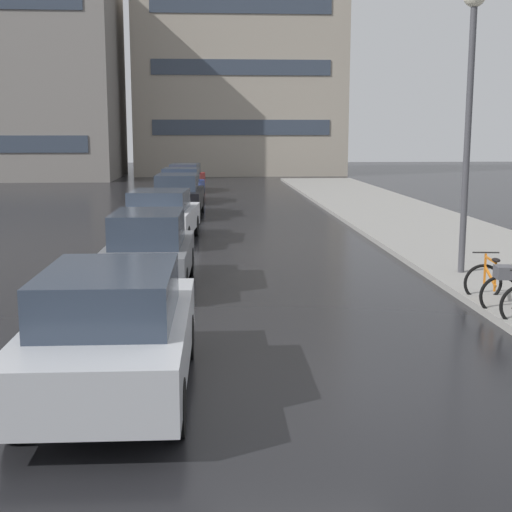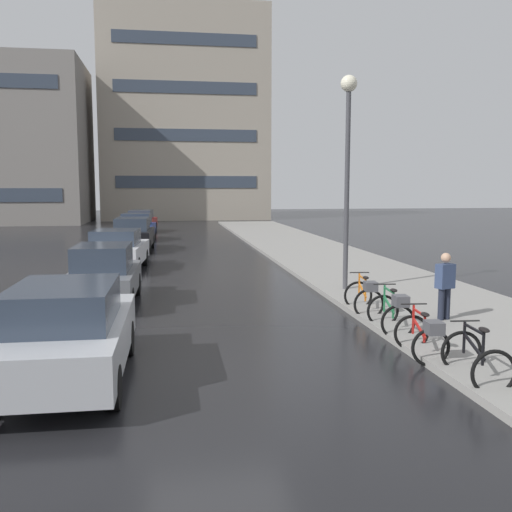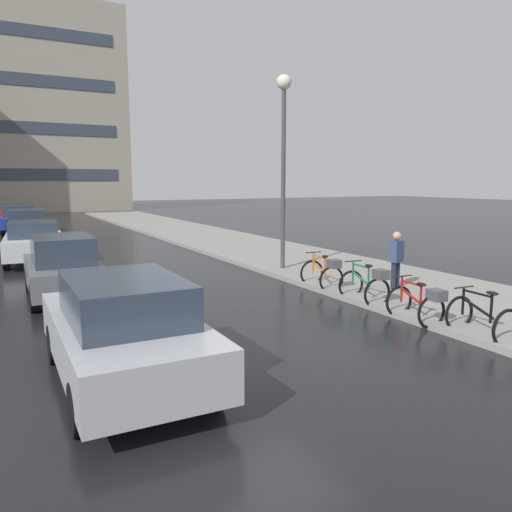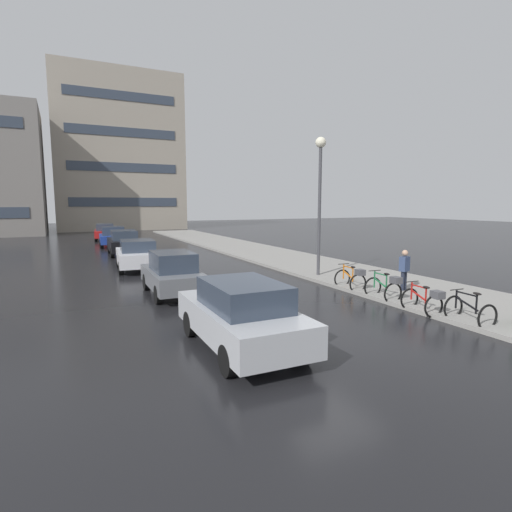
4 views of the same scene
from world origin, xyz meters
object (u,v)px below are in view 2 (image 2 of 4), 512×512
car_blue (137,227)px  streetlamp (348,142)px  bicycle_nearest (477,359)px  car_white (117,250)px  bicycle_farthest (365,295)px  car_silver (67,332)px  bicycle_second (424,335)px  car_black (133,234)px  bicycle_third (392,311)px  pedestrian (445,285)px  car_red (141,221)px  car_grey (104,275)px

car_blue → streetlamp: 19.75m
bicycle_nearest → streetlamp: size_ratio=0.19×
car_white → streetlamp: streetlamp is taller
bicycle_nearest → car_white: bearing=116.2°
car_blue → bicycle_farthest: bearing=-72.9°
bicycle_nearest → car_silver: car_silver is taller
bicycle_second → car_black: (-6.21, 19.10, 0.36)m
bicycle_third → car_black: size_ratio=0.33×
car_black → car_silver: bearing=-89.9°
bicycle_second → car_white: 14.00m
bicycle_second → bicycle_third: (0.15, 1.82, 0.04)m
car_silver → car_white: (-0.26, 12.60, -0.03)m
bicycle_farthest → car_black: 16.72m
pedestrian → bicycle_third: bearing=-157.8°
bicycle_second → car_red: size_ratio=0.34×
car_black → car_red: size_ratio=1.07×
car_red → bicycle_nearest: bearing=-78.4°
bicycle_second → car_silver: (-6.16, -0.17, 0.35)m
car_red → car_silver: bearing=-89.8°
bicycle_second → car_red: car_red is taller
bicycle_farthest → streetlamp: size_ratio=0.23×
bicycle_nearest → car_black: 21.38m
bicycle_nearest → bicycle_second: 1.31m
car_white → car_red: bearing=89.6°
bicycle_third → car_grey: size_ratio=0.37×
car_red → pedestrian: pedestrian is taller
bicycle_farthest → car_silver: size_ratio=0.34×
car_silver → car_grey: bearing=90.6°
car_black → car_white: bearing=-91.9°
bicycle_second → car_red: 31.60m
bicycle_third → bicycle_nearest: bearing=-87.3°
bicycle_farthest → car_silver: car_silver is taller
car_black → streetlamp: streetlamp is taller
bicycle_second → bicycle_third: size_ratio=0.96×
bicycle_farthest → car_white: 11.00m
bicycle_farthest → car_white: bearing=127.0°
bicycle_second → car_white: (-6.43, 12.43, 0.32)m
car_grey → car_white: car_grey is taller
bicycle_nearest → car_grey: 9.80m
bicycle_farthest → car_black: size_ratio=0.33×
bicycle_nearest → bicycle_farthest: bicycle_farthest is taller
pedestrian → car_white: bearing=128.8°
car_black → pedestrian: 18.42m
pedestrian → streetlamp: bearing=103.6°
bicycle_second → car_blue: bearing=104.3°
bicycle_nearest → car_silver: size_ratio=0.28×
bicycle_second → car_red: bearing=101.5°
bicycle_third → car_red: car_red is taller
car_blue → bicycle_nearest: bearing=-75.8°
bicycle_second → bicycle_third: bearing=85.2°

